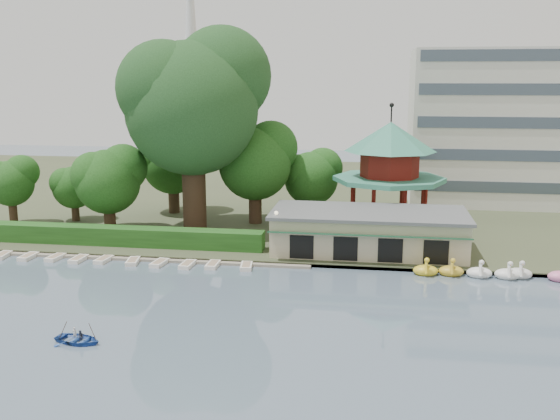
% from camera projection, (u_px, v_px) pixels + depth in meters
% --- Properties ---
extents(ground_plane, '(220.00, 220.00, 0.00)m').
position_uv_depth(ground_plane, '(208.00, 341.00, 40.49)').
color(ground_plane, slate).
rests_on(ground_plane, ground).
extents(shore, '(220.00, 70.00, 0.40)m').
position_uv_depth(shore, '(302.00, 194.00, 90.74)').
color(shore, '#424930').
rests_on(shore, ground).
extents(embankment, '(220.00, 0.60, 0.30)m').
position_uv_depth(embankment, '(257.00, 262.00, 57.19)').
color(embankment, gray).
rests_on(embankment, ground).
extents(dock, '(34.00, 1.60, 0.24)m').
position_uv_depth(dock, '(132.00, 258.00, 58.87)').
color(dock, gray).
rests_on(dock, ground).
extents(boathouse, '(18.60, 9.39, 3.90)m').
position_uv_depth(boathouse, '(369.00, 231.00, 59.78)').
color(boathouse, '#BDB190').
rests_on(boathouse, shore).
extents(pavilion, '(12.40, 12.40, 13.50)m').
position_uv_depth(pavilion, '(390.00, 164.00, 68.12)').
color(pavilion, '#BDB190').
rests_on(pavilion, shore).
extents(office_building, '(38.00, 18.00, 20.00)m').
position_uv_depth(office_building, '(549.00, 133.00, 81.05)').
color(office_building, silver).
rests_on(office_building, shore).
extents(broadcast_tower, '(8.00, 8.00, 96.00)m').
position_uv_depth(broadcast_tower, '(191.00, 15.00, 174.98)').
color(broadcast_tower, silver).
rests_on(broadcast_tower, ground).
extents(hedge, '(30.00, 2.00, 1.80)m').
position_uv_depth(hedge, '(116.00, 236.00, 62.25)').
color(hedge, '#22541A').
rests_on(hedge, shore).
extents(lamp_post, '(0.36, 0.36, 4.28)m').
position_uv_depth(lamp_post, '(276.00, 225.00, 57.95)').
color(lamp_post, black).
rests_on(lamp_post, shore).
extents(big_tree, '(15.65, 14.58, 21.90)m').
position_uv_depth(big_tree, '(194.00, 98.00, 66.04)').
color(big_tree, '#3A281C').
rests_on(big_tree, shore).
extents(small_trees, '(39.36, 17.39, 11.64)m').
position_uv_depth(small_trees, '(189.00, 168.00, 71.61)').
color(small_trees, '#3A281C').
rests_on(small_trees, shore).
extents(swan_boats, '(14.63, 2.17, 1.92)m').
position_uv_depth(swan_boats, '(502.00, 273.00, 53.23)').
color(swan_boats, yellow).
rests_on(swan_boats, ground).
extents(moored_rowboats, '(27.24, 2.75, 0.36)m').
position_uv_depth(moored_rowboats, '(106.00, 260.00, 57.86)').
color(moored_rowboats, white).
rests_on(moored_rowboats, ground).
extents(rowboat_with_passengers, '(4.81, 3.79, 2.01)m').
position_uv_depth(rowboat_with_passengers, '(78.00, 336.00, 40.18)').
color(rowboat_with_passengers, '#2D56AB').
rests_on(rowboat_with_passengers, ground).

